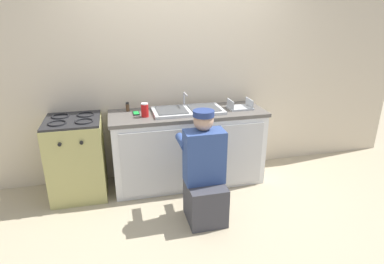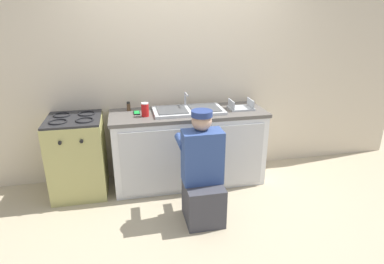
{
  "view_description": "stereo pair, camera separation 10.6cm",
  "coord_description": "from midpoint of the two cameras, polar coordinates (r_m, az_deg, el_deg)",
  "views": [
    {
      "loc": [
        -0.8,
        -3.13,
        1.94
      ],
      "look_at": [
        0.0,
        0.1,
        0.7
      ],
      "focal_mm": 30.0,
      "sensor_mm": 36.0,
      "label": 1
    },
    {
      "loc": [
        -0.69,
        -3.15,
        1.94
      ],
      "look_at": [
        0.0,
        0.1,
        0.7
      ],
      "focal_mm": 30.0,
      "sensor_mm": 36.0,
      "label": 2
    }
  ],
  "objects": [
    {
      "name": "back_wall",
      "position": [
        3.92,
        -2.74,
        10.23
      ],
      "size": [
        6.0,
        0.1,
        2.5
      ],
      "primitive_type": "cube",
      "color": "beige",
      "rests_on": "ground_plane"
    },
    {
      "name": "spice_bottle_pepper",
      "position": [
        3.76,
        -12.18,
        4.37
      ],
      "size": [
        0.04,
        0.04,
        0.1
      ],
      "color": "#513823",
      "rests_on": "countertop"
    },
    {
      "name": "stove_range",
      "position": [
        3.78,
        -20.53,
        -4.23
      ],
      "size": [
        0.58,
        0.62,
        0.9
      ],
      "color": "tan",
      "rests_on": "ground_plane"
    },
    {
      "name": "sink_double_basin",
      "position": [
        3.67,
        -1.59,
        3.92
      ],
      "size": [
        0.8,
        0.44,
        0.19
      ],
      "color": "silver",
      "rests_on": "countertop"
    },
    {
      "name": "counter_cabinet",
      "position": [
        3.82,
        -1.48,
        -3.04
      ],
      "size": [
        1.74,
        0.62,
        0.84
      ],
      "color": "white",
      "rests_on": "ground_plane"
    },
    {
      "name": "countertop",
      "position": [
        3.68,
        -1.57,
        3.33
      ],
      "size": [
        1.78,
        0.62,
        0.04
      ],
      "primitive_type": "cube",
      "color": "#5B5651",
      "rests_on": "counter_cabinet"
    },
    {
      "name": "dish_rack_tray",
      "position": [
        3.83,
        7.71,
        4.52
      ],
      "size": [
        0.28,
        0.22,
        0.11
      ],
      "color": "#B2B7BC",
      "rests_on": "countertop"
    },
    {
      "name": "soda_cup_red",
      "position": [
        3.52,
        -9.25,
        3.87
      ],
      "size": [
        0.08,
        0.08,
        0.15
      ],
      "color": "red",
      "rests_on": "countertop"
    },
    {
      "name": "cell_phone",
      "position": [
        3.66,
        -10.72,
        3.29
      ],
      "size": [
        0.07,
        0.14,
        0.01
      ],
      "color": "black",
      "rests_on": "countertop"
    },
    {
      "name": "ground_plane",
      "position": [
        3.76,
        -0.45,
        -10.64
      ],
      "size": [
        12.0,
        12.0,
        0.0
      ],
      "primitive_type": "plane",
      "color": "tan"
    },
    {
      "name": "plumber_person",
      "position": [
        3.12,
        1.26,
        -7.87
      ],
      "size": [
        0.42,
        0.61,
        1.1
      ],
      "color": "#3F3F47",
      "rests_on": "ground_plane"
    }
  ]
}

